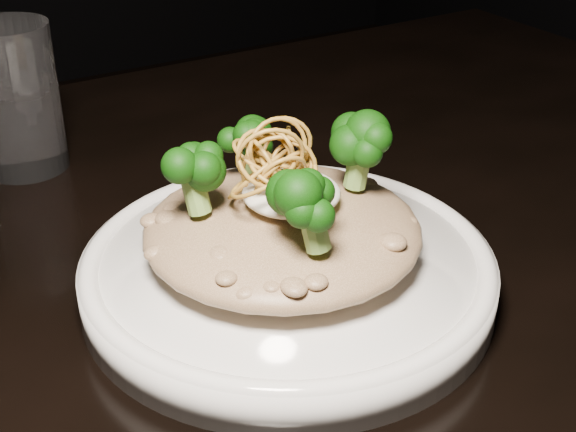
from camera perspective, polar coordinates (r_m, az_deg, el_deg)
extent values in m
cube|color=black|center=(0.56, -0.36, -4.26)|extent=(1.10, 0.80, 0.04)
cylinder|color=black|center=(1.23, 10.99, -4.97)|extent=(0.05, 0.05, 0.71)
cylinder|color=white|center=(0.50, 0.00, -4.15)|extent=(0.26, 0.26, 0.03)
ellipsoid|color=brown|center=(0.49, -0.39, -0.98)|extent=(0.17, 0.17, 0.04)
ellipsoid|color=white|center=(0.47, 0.24, 1.65)|extent=(0.06, 0.06, 0.02)
cylinder|color=silver|center=(0.68, -18.79, 7.92)|extent=(0.08, 0.08, 0.12)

